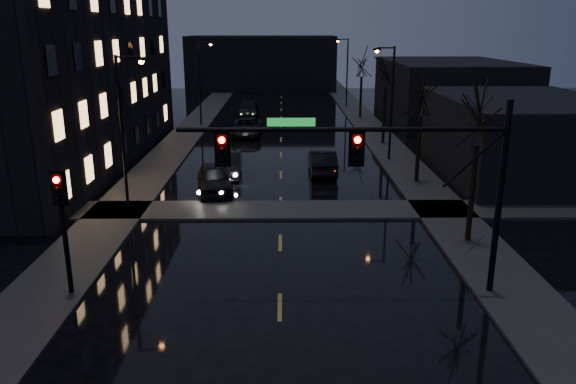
{
  "coord_description": "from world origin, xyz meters",
  "views": [
    {
      "loc": [
        0.1,
        -9.41,
        9.27
      ],
      "look_at": [
        0.32,
        11.18,
        3.2
      ],
      "focal_mm": 35.0,
      "sensor_mm": 36.0,
      "label": 1
    }
  ],
  "objects_px": {
    "oncoming_car_b": "(229,165)",
    "oncoming_car_c": "(247,127)",
    "oncoming_car_d": "(248,109)",
    "lead_car": "(322,162)",
    "oncoming_car_a": "(215,179)"
  },
  "relations": [
    {
      "from": "oncoming_car_a",
      "to": "lead_car",
      "type": "bearing_deg",
      "value": 25.58
    },
    {
      "from": "oncoming_car_c",
      "to": "lead_car",
      "type": "xyz_separation_m",
      "value": [
        5.72,
        -13.43,
        0.02
      ]
    },
    {
      "from": "oncoming_car_b",
      "to": "oncoming_car_c",
      "type": "relative_size",
      "value": 0.79
    },
    {
      "from": "lead_car",
      "to": "oncoming_car_b",
      "type": "bearing_deg",
      "value": 4.67
    },
    {
      "from": "oncoming_car_a",
      "to": "oncoming_car_d",
      "type": "xyz_separation_m",
      "value": [
        0.3,
        28.94,
        -0.08
      ]
    },
    {
      "from": "oncoming_car_a",
      "to": "oncoming_car_c",
      "type": "distance_m",
      "value": 17.79
    },
    {
      "from": "oncoming_car_d",
      "to": "lead_car",
      "type": "distance_m",
      "value": 25.39
    },
    {
      "from": "oncoming_car_b",
      "to": "oncoming_car_c",
      "type": "xyz_separation_m",
      "value": [
        0.36,
        13.99,
        0.05
      ]
    },
    {
      "from": "oncoming_car_c",
      "to": "oncoming_car_d",
      "type": "height_order",
      "value": "oncoming_car_c"
    },
    {
      "from": "oncoming_car_a",
      "to": "oncoming_car_b",
      "type": "xyz_separation_m",
      "value": [
        0.47,
        3.78,
        -0.12
      ]
    },
    {
      "from": "oncoming_car_c",
      "to": "oncoming_car_d",
      "type": "bearing_deg",
      "value": 93.45
    },
    {
      "from": "oncoming_car_b",
      "to": "oncoming_car_c",
      "type": "distance_m",
      "value": 13.99
    },
    {
      "from": "oncoming_car_d",
      "to": "lead_car",
      "type": "relative_size",
      "value": 1.1
    },
    {
      "from": "oncoming_car_c",
      "to": "oncoming_car_b",
      "type": "bearing_deg",
      "value": -90.74
    },
    {
      "from": "oncoming_car_b",
      "to": "oncoming_car_d",
      "type": "relative_size",
      "value": 0.83
    }
  ]
}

